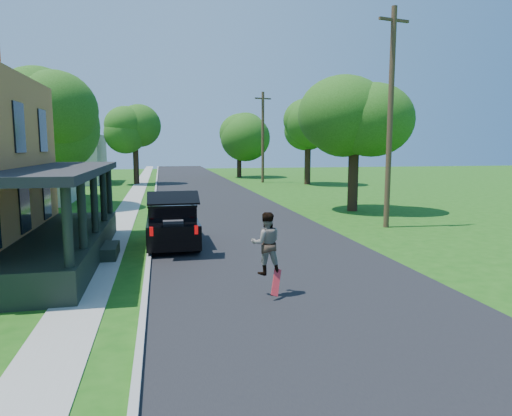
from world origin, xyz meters
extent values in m
plane|color=#184F0F|center=(0.00, 0.00, 0.00)|extent=(140.00, 140.00, 0.00)
cube|color=black|center=(0.00, 20.00, 0.00)|extent=(8.00, 120.00, 0.02)
cube|color=#979692|center=(-4.05, 20.00, 0.00)|extent=(0.15, 120.00, 0.12)
cube|color=gray|center=(-5.60, 20.00, 0.00)|extent=(1.30, 120.00, 0.03)
cube|color=black|center=(-6.80, 6.00, 0.45)|extent=(2.40, 10.00, 0.90)
cube|color=black|center=(-6.80, 6.00, 3.00)|extent=(2.60, 10.30, 0.25)
cube|color=#A8A595|center=(-13.50, 24.00, 2.50)|extent=(8.00, 8.00, 5.00)
pyramid|color=black|center=(-13.50, 24.00, 7.20)|extent=(12.78, 12.78, 2.20)
cube|color=#A8A595|center=(-13.50, 40.00, 2.50)|extent=(8.00, 8.00, 5.00)
pyramid|color=black|center=(-13.50, 40.00, 7.20)|extent=(12.78, 12.78, 2.20)
cube|color=black|center=(-3.20, 7.63, 0.66)|extent=(1.90, 4.47, 0.86)
cube|color=black|center=(-3.20, 7.78, 1.35)|extent=(1.74, 2.77, 0.56)
cube|color=black|center=(-3.20, 7.78, 1.65)|extent=(1.78, 2.86, 0.08)
cube|color=black|center=(-3.19, 5.45, 2.08)|extent=(1.73, 0.93, 0.39)
cube|color=#313136|center=(-3.19, 6.29, 0.96)|extent=(0.71, 0.61, 0.46)
cube|color=silver|center=(-3.95, 7.77, 1.74)|extent=(0.07, 2.45, 0.06)
cube|color=silver|center=(-2.45, 7.78, 1.74)|extent=(0.07, 2.45, 0.06)
cube|color=#990505|center=(-3.94, 5.41, 0.96)|extent=(0.12, 0.06, 0.30)
cube|color=#990505|center=(-2.44, 5.42, 0.96)|extent=(0.12, 0.06, 0.30)
cylinder|color=black|center=(-4.02, 9.09, 0.34)|extent=(0.25, 0.69, 0.69)
cylinder|color=black|center=(-2.39, 9.10, 0.34)|extent=(0.25, 0.69, 0.69)
cylinder|color=black|center=(-4.01, 6.15, 0.34)|extent=(0.25, 0.69, 0.69)
cylinder|color=black|center=(-2.38, 6.16, 0.34)|extent=(0.25, 0.69, 0.69)
imported|color=black|center=(-1.00, 1.01, 1.36)|extent=(0.82, 0.66, 1.60)
cube|color=#9F0D14|center=(-0.82, 0.68, 0.42)|extent=(0.36, 0.41, 0.65)
cylinder|color=black|center=(-10.38, 20.33, 1.56)|extent=(0.67, 0.67, 3.12)
sphere|color=#367820|center=(-10.38, 20.33, 5.07)|extent=(6.37, 6.37, 5.84)
sphere|color=#367820|center=(-9.98, 19.96, 6.36)|extent=(5.52, 5.52, 5.06)
sphere|color=#367820|center=(-10.89, 20.82, 5.71)|extent=(5.66, 5.66, 5.19)
cylinder|color=black|center=(-6.00, 37.62, 1.87)|extent=(0.64, 0.64, 3.74)
sphere|color=#367820|center=(-6.00, 37.62, 5.36)|extent=(5.65, 5.65, 4.84)
sphere|color=#367820|center=(-5.67, 37.25, 6.43)|extent=(4.89, 4.89, 4.20)
sphere|color=#367820|center=(-6.41, 38.10, 5.89)|extent=(5.02, 5.02, 4.31)
cylinder|color=black|center=(7.54, 15.10, 1.79)|extent=(0.67, 0.67, 3.58)
sphere|color=#367820|center=(7.54, 15.10, 5.28)|extent=(5.66, 5.66, 5.09)
sphere|color=#367820|center=(8.00, 14.83, 6.41)|extent=(4.91, 4.91, 4.41)
sphere|color=#367820|center=(6.95, 15.46, 5.85)|extent=(5.03, 5.03, 4.52)
cylinder|color=black|center=(10.94, 34.03, 2.00)|extent=(0.69, 0.69, 4.01)
sphere|color=#367820|center=(10.94, 34.03, 5.74)|extent=(5.87, 5.87, 5.21)
sphere|color=#367820|center=(11.42, 33.77, 6.90)|extent=(5.09, 5.09, 4.52)
sphere|color=#367820|center=(10.34, 34.39, 6.32)|extent=(5.22, 5.22, 4.63)
cylinder|color=black|center=(5.99, 46.01, 1.57)|extent=(0.64, 0.64, 3.15)
sphere|color=#367820|center=(5.99, 46.01, 5.03)|extent=(6.40, 6.40, 5.63)
sphere|color=#367820|center=(6.35, 45.66, 6.28)|extent=(5.54, 5.54, 4.88)
sphere|color=#367820|center=(5.56, 46.49, 5.65)|extent=(5.69, 5.69, 5.00)
cylinder|color=#463520|center=(6.82, 9.54, 5.00)|extent=(0.30, 0.30, 10.00)
cube|color=#463520|center=(6.82, 9.54, 9.41)|extent=(1.59, 0.40, 0.12)
cylinder|color=#463520|center=(7.00, 37.09, 4.71)|extent=(0.36, 0.36, 9.41)
cube|color=#463520|center=(7.00, 37.09, 8.73)|extent=(1.81, 0.55, 0.14)
camera|label=1|loc=(-3.57, -10.05, 3.80)|focal=32.00mm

